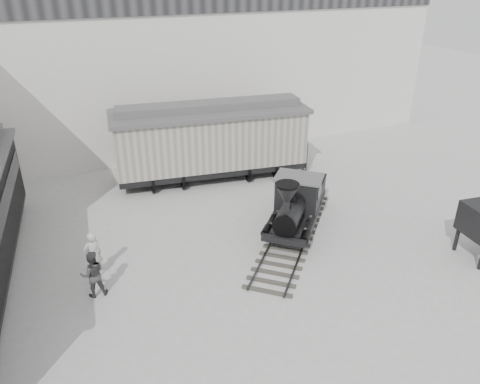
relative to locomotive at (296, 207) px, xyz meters
name	(u,v)px	position (x,y,z in m)	size (l,w,h in m)	color
ground	(303,288)	(-1.77, -3.73, -1.09)	(90.00, 90.00, 0.00)	#9E9E9B
north_wall	(175,59)	(-1.77, 11.25, 4.46)	(34.00, 2.51, 11.00)	silver
locomotive	(296,207)	(0.00, 0.00, 0.00)	(6.94, 7.48, 2.96)	#282421
boxcar	(210,139)	(-1.39, 6.66, 1.07)	(10.43, 4.45, 4.14)	black
visitor_a	(93,255)	(-8.41, -0.04, -0.18)	(0.66, 0.44, 1.82)	#BBBCB8
visitor_b	(93,274)	(-8.59, -1.18, -0.23)	(0.84, 0.65, 1.73)	#363637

